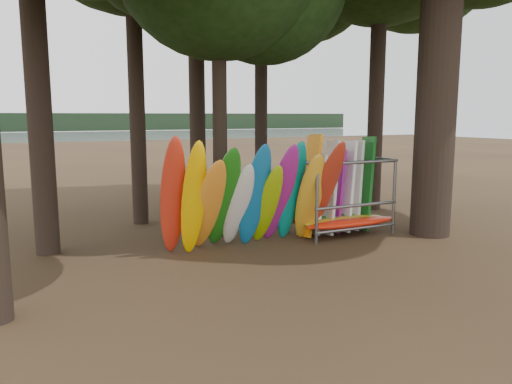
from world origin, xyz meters
name	(u,v)px	position (x,y,z in m)	size (l,w,h in m)	color
ground	(303,255)	(0.00, 0.00, 0.00)	(120.00, 120.00, 0.00)	#47331E
lake	(63,142)	(0.00, 60.00, 0.00)	(160.00, 160.00, 0.00)	gray
far_shore	(40,122)	(0.00, 110.00, 2.00)	(160.00, 4.00, 4.00)	black
kayak_row	(254,198)	(-0.79, 1.14, 1.31)	(4.90, 2.11, 3.08)	red
storage_rack	(341,199)	(2.17, 1.47, 1.03)	(3.04, 1.63, 2.91)	slate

